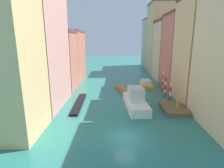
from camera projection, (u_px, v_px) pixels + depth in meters
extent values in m
plane|color=#28756B|center=(120.00, 85.00, 45.11)|extent=(154.00, 154.00, 0.00)
cube|color=#DBB77A|center=(0.00, 53.00, 20.11)|extent=(7.56, 7.09, 19.13)
cube|color=tan|center=(37.00, 52.00, 29.74)|extent=(7.56, 11.79, 17.94)
cube|color=#C6705B|center=(58.00, 62.00, 40.47)|extent=(7.56, 8.02, 12.24)
cube|color=brown|center=(55.00, 31.00, 38.90)|extent=(7.71, 8.18, 0.77)
cube|color=#C6705B|center=(68.00, 56.00, 49.92)|extent=(7.56, 11.34, 12.69)
cube|color=brown|center=(67.00, 31.00, 48.32)|extent=(7.71, 11.57, 0.53)
cube|color=#DBB77A|center=(202.00, 53.00, 31.91)|extent=(7.56, 8.83, 17.42)
cube|color=#C6705B|center=(182.00, 53.00, 41.21)|extent=(7.56, 9.04, 16.01)
cube|color=brown|center=(186.00, 13.00, 39.20)|extent=(7.71, 9.22, 0.59)
cube|color=beige|center=(169.00, 51.00, 51.11)|extent=(7.56, 10.15, 15.31)
cube|color=brown|center=(171.00, 21.00, 49.17)|extent=(7.71, 10.35, 0.71)
cube|color=#DBB77A|center=(160.00, 39.00, 61.18)|extent=(7.56, 11.11, 21.74)
cube|color=brown|center=(162.00, 3.00, 58.48)|extent=(7.71, 11.34, 0.59)
cube|color=#BCB299|center=(153.00, 44.00, 72.53)|extent=(7.56, 10.19, 17.94)
cube|color=brown|center=(154.00, 19.00, 70.30)|extent=(7.71, 10.39, 0.49)
cube|color=brown|center=(173.00, 109.00, 29.10)|extent=(3.47, 5.44, 0.65)
cylinder|color=gold|center=(178.00, 104.00, 28.37)|extent=(0.36, 0.36, 1.31)
sphere|color=tan|center=(178.00, 99.00, 28.18)|extent=(0.26, 0.26, 0.26)
cylinder|color=red|center=(170.00, 99.00, 33.64)|extent=(0.27, 0.27, 0.89)
cylinder|color=white|center=(170.00, 94.00, 33.42)|extent=(0.27, 0.27, 0.89)
cylinder|color=red|center=(171.00, 89.00, 33.21)|extent=(0.27, 0.27, 0.89)
cylinder|color=white|center=(171.00, 84.00, 32.99)|extent=(0.27, 0.27, 0.89)
sphere|color=gold|center=(171.00, 81.00, 32.86)|extent=(0.30, 0.30, 0.30)
cylinder|color=red|center=(165.00, 95.00, 36.00)|extent=(0.33, 0.33, 0.78)
cylinder|color=white|center=(165.00, 91.00, 35.81)|extent=(0.33, 0.33, 0.78)
cylinder|color=red|center=(165.00, 87.00, 35.62)|extent=(0.33, 0.33, 0.78)
cylinder|color=white|center=(165.00, 83.00, 35.43)|extent=(0.33, 0.33, 0.78)
cylinder|color=red|center=(166.00, 79.00, 35.24)|extent=(0.33, 0.33, 0.78)
sphere|color=gold|center=(166.00, 77.00, 35.12)|extent=(0.36, 0.36, 0.36)
cylinder|color=red|center=(162.00, 90.00, 39.43)|extent=(0.27, 0.27, 0.74)
cylinder|color=white|center=(162.00, 87.00, 39.26)|extent=(0.27, 0.27, 0.74)
cylinder|color=red|center=(163.00, 83.00, 39.08)|extent=(0.27, 0.27, 0.74)
cylinder|color=white|center=(163.00, 80.00, 38.90)|extent=(0.27, 0.27, 0.74)
cylinder|color=red|center=(163.00, 77.00, 38.72)|extent=(0.27, 0.27, 0.74)
cylinder|color=white|center=(163.00, 73.00, 38.54)|extent=(0.27, 0.27, 0.74)
sphere|color=gold|center=(164.00, 71.00, 38.43)|extent=(0.29, 0.29, 0.29)
cube|color=white|center=(136.00, 103.00, 30.44)|extent=(3.74, 9.40, 1.35)
cube|color=silver|center=(136.00, 93.00, 30.03)|extent=(2.55, 3.53, 2.09)
cube|color=black|center=(79.00, 103.00, 31.88)|extent=(1.55, 10.35, 0.37)
cube|color=olive|center=(123.00, 89.00, 40.06)|extent=(3.95, 7.36, 0.68)
cube|color=gold|center=(146.00, 85.00, 44.05)|extent=(2.92, 6.30, 0.69)
cube|color=silver|center=(146.00, 82.00, 43.86)|extent=(2.09, 2.98, 0.85)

